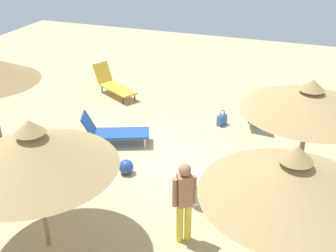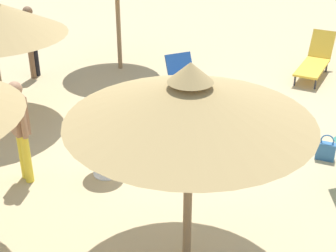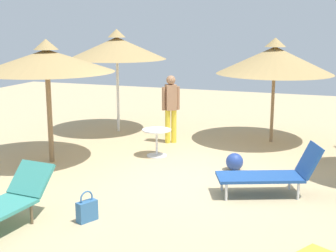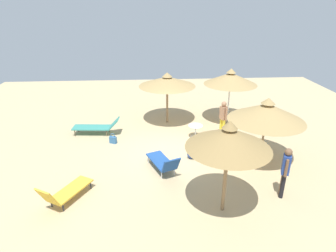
# 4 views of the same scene
# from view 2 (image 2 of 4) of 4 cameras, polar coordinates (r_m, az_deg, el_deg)

# --- Properties ---
(ground) EXTENTS (24.00, 24.00, 0.10)m
(ground) POSITION_cam_2_polar(r_m,az_deg,el_deg) (9.00, 1.58, -1.82)
(ground) COLOR tan
(parasol_umbrella_near_right) EXTENTS (2.79, 2.79, 2.59)m
(parasol_umbrella_near_right) POSITION_cam_2_polar(r_m,az_deg,el_deg) (5.25, 2.59, 2.93)
(parasol_umbrella_near_right) COLOR olive
(parasol_umbrella_near_right) RESTS_ON ground
(lounge_chair_far_left) EXTENTS (1.82, 1.21, 0.89)m
(lounge_chair_far_left) POSITION_cam_2_polar(r_m,az_deg,el_deg) (10.31, 2.83, 4.79)
(lounge_chair_far_left) COLOR #1E478C
(lounge_chair_far_left) RESTS_ON ground
(lounge_chair_far_right) EXTENTS (1.84, 1.37, 0.93)m
(lounge_chair_far_right) POSITION_cam_2_polar(r_m,az_deg,el_deg) (12.37, 16.88, 7.40)
(lounge_chair_far_right) COLOR gold
(lounge_chair_far_right) RESTS_ON ground
(person_standing_edge) EXTENTS (0.44, 0.31, 1.70)m
(person_standing_edge) POSITION_cam_2_polar(r_m,az_deg,el_deg) (12.00, -15.78, 9.96)
(person_standing_edge) COLOR brown
(person_standing_edge) RESTS_ON ground
(person_standing_near_left) EXTENTS (0.38, 0.33, 1.67)m
(person_standing_near_left) POSITION_cam_2_polar(r_m,az_deg,el_deg) (7.69, -16.94, -0.02)
(person_standing_near_left) COLOR yellow
(person_standing_near_left) RESTS_ON ground
(handbag) EXTENTS (0.26, 0.34, 0.48)m
(handbag) POSITION_cam_2_polar(r_m,az_deg,el_deg) (8.69, 18.02, -2.74)
(handbag) COLOR #336699
(handbag) RESTS_ON ground
(side_table_round) EXTENTS (0.65, 0.65, 0.61)m
(side_table_round) POSITION_cam_2_polar(r_m,az_deg,el_deg) (7.81, -7.31, -2.95)
(side_table_round) COLOR silver
(side_table_round) RESTS_ON ground
(beach_ball) EXTENTS (0.35, 0.35, 0.35)m
(beach_ball) POSITION_cam_2_polar(r_m,az_deg,el_deg) (9.53, -3.71, 1.38)
(beach_ball) COLOR navy
(beach_ball) RESTS_ON ground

